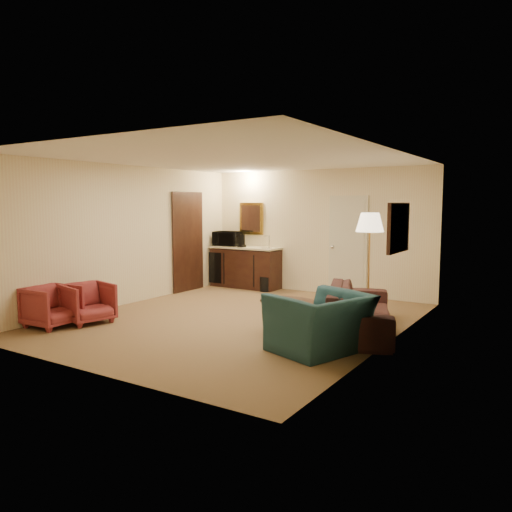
% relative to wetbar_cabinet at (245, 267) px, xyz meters
% --- Properties ---
extents(ground, '(6.00, 6.00, 0.00)m').
position_rel_wetbar_cabinet_xyz_m(ground, '(1.65, -2.72, -0.46)').
color(ground, brown).
rests_on(ground, ground).
extents(room_walls, '(5.02, 6.01, 2.61)m').
position_rel_wetbar_cabinet_xyz_m(room_walls, '(1.55, -1.95, 1.26)').
color(room_walls, beige).
rests_on(room_walls, ground).
extents(wetbar_cabinet, '(1.64, 0.58, 0.92)m').
position_rel_wetbar_cabinet_xyz_m(wetbar_cabinet, '(0.00, 0.00, 0.00)').
color(wetbar_cabinet, '#341C10').
rests_on(wetbar_cabinet, ground).
extents(sofa, '(1.42, 2.37, 0.89)m').
position_rel_wetbar_cabinet_xyz_m(sofa, '(3.60, -2.39, -0.01)').
color(sofa, black).
rests_on(sofa, ground).
extents(teal_armchair, '(1.09, 1.33, 1.01)m').
position_rel_wetbar_cabinet_xyz_m(teal_armchair, '(3.53, -3.62, 0.04)').
color(teal_armchair, '#1E464B').
rests_on(teal_armchair, ground).
extents(rose_chair_near, '(0.78, 0.81, 0.70)m').
position_rel_wetbar_cabinet_xyz_m(rose_chair_near, '(-0.25, -4.16, -0.11)').
color(rose_chair_near, '#9B3432').
rests_on(rose_chair_near, ground).
extents(rose_chair_far, '(0.67, 0.72, 0.70)m').
position_rel_wetbar_cabinet_xyz_m(rose_chair_far, '(-0.50, -4.63, -0.11)').
color(rose_chair_far, '#9B3432').
rests_on(rose_chair_far, ground).
extents(coffee_table, '(1.04, 0.88, 0.51)m').
position_rel_wetbar_cabinet_xyz_m(coffee_table, '(2.77, -3.08, -0.21)').
color(coffee_table, '#331C11').
rests_on(coffee_table, ground).
extents(floor_lamp, '(0.50, 0.50, 1.75)m').
position_rel_wetbar_cabinet_xyz_m(floor_lamp, '(3.35, -1.32, 0.41)').
color(floor_lamp, '#BB873E').
rests_on(floor_lamp, ground).
extents(waste_bin, '(0.26, 0.26, 0.32)m').
position_rel_wetbar_cabinet_xyz_m(waste_bin, '(0.66, -0.21, -0.30)').
color(waste_bin, black).
rests_on(waste_bin, ground).
extents(microwave, '(0.63, 0.40, 0.41)m').
position_rel_wetbar_cabinet_xyz_m(microwave, '(-0.50, 0.00, 0.66)').
color(microwave, black).
rests_on(microwave, wetbar_cabinet).
extents(coffee_maker, '(0.17, 0.17, 0.29)m').
position_rel_wetbar_cabinet_xyz_m(coffee_maker, '(-0.02, -0.12, 0.60)').
color(coffee_maker, black).
rests_on(coffee_maker, wetbar_cabinet).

